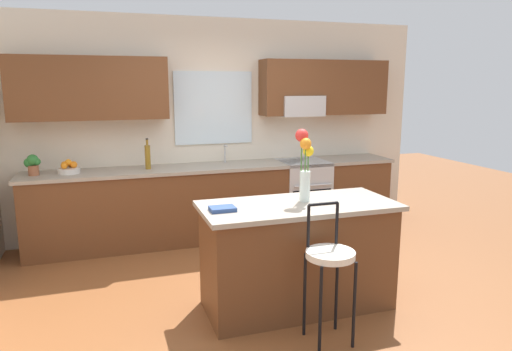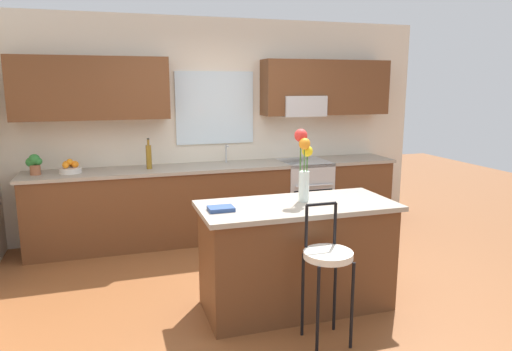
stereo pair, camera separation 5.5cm
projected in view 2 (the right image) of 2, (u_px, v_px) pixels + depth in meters
ground_plane at (265, 293)px, 4.29m from camera, size 14.00×14.00×0.00m
back_wall_assembly at (217, 115)px, 5.86m from camera, size 5.60×0.50×2.70m
counter_run at (222, 201)px, 5.79m from camera, size 4.56×0.64×0.92m
sink_faucet at (226, 152)px, 5.84m from camera, size 0.02×0.13×0.23m
oven_range at (304, 195)px, 6.09m from camera, size 0.60×0.64×0.92m
kitchen_island at (296, 255)px, 3.96m from camera, size 1.64×0.75×0.92m
bar_stool_near at (328, 261)px, 3.38m from camera, size 0.36×0.36×1.04m
flower_vase at (304, 161)px, 3.88m from camera, size 0.15×0.16×0.61m
cookbook at (221, 209)px, 3.65m from camera, size 0.20×0.15×0.03m
fruit_bowl_oranges at (70, 168)px, 5.18m from camera, size 0.24×0.24×0.16m
bottle_olive_oil at (149, 156)px, 5.42m from camera, size 0.06×0.06×0.36m
potted_plant_small at (34, 163)px, 5.06m from camera, size 0.17×0.12×0.23m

